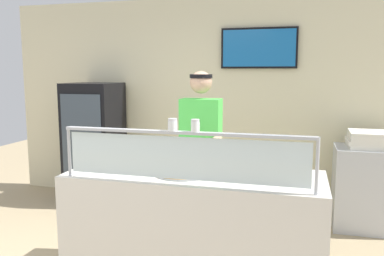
# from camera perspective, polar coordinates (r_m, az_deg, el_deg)

# --- Properties ---
(ground_plane) EXTENTS (12.00, 12.00, 0.00)m
(ground_plane) POSITION_cam_1_polar(r_m,az_deg,el_deg) (4.09, 2.67, -17.35)
(ground_plane) COLOR tan
(ground_plane) RESTS_ON ground
(shop_rear_unit) EXTENTS (6.43, 0.13, 2.70)m
(shop_rear_unit) POSITION_cam_1_polar(r_m,az_deg,el_deg) (5.24, 6.55, 3.73)
(shop_rear_unit) COLOR beige
(shop_rear_unit) RESTS_ON ground
(serving_counter) EXTENTS (2.03, 0.76, 0.95)m
(serving_counter) POSITION_cam_1_polar(r_m,az_deg,el_deg) (3.35, 0.33, -14.43)
(serving_counter) COLOR silver
(serving_counter) RESTS_ON ground
(sneeze_guard) EXTENTS (1.86, 0.06, 0.39)m
(sneeze_guard) POSITION_cam_1_polar(r_m,az_deg,el_deg) (2.84, -1.34, -3.20)
(sneeze_guard) COLOR #B2B5BC
(sneeze_guard) RESTS_ON serving_counter
(pizza_tray) EXTENTS (0.46, 0.46, 0.04)m
(pizza_tray) POSITION_cam_1_polar(r_m,az_deg,el_deg) (3.18, -1.36, -6.28)
(pizza_tray) COLOR #9EA0A8
(pizza_tray) RESTS_ON serving_counter
(pizza_server) EXTENTS (0.14, 0.29, 0.01)m
(pizza_server) POSITION_cam_1_polar(r_m,az_deg,el_deg) (3.17, -2.19, -5.93)
(pizza_server) COLOR #ADAFB7
(pizza_server) RESTS_ON pizza_tray
(parmesan_shaker) EXTENTS (0.07, 0.07, 0.09)m
(parmesan_shaker) POSITION_cam_1_polar(r_m,az_deg,el_deg) (2.83, -2.78, 0.36)
(parmesan_shaker) COLOR white
(parmesan_shaker) RESTS_ON sneeze_guard
(pepper_flake_shaker) EXTENTS (0.06, 0.06, 0.09)m
(pepper_flake_shaker) POSITION_cam_1_polar(r_m,az_deg,el_deg) (2.78, 0.47, 0.24)
(pepper_flake_shaker) COLOR white
(pepper_flake_shaker) RESTS_ON sneeze_guard
(worker_figure) EXTENTS (0.41, 0.50, 1.76)m
(worker_figure) POSITION_cam_1_polar(r_m,az_deg,el_deg) (3.84, 1.31, -3.18)
(worker_figure) COLOR #23232D
(worker_figure) RESTS_ON ground
(drink_fridge) EXTENTS (0.65, 0.65, 1.60)m
(drink_fridge) POSITION_cam_1_polar(r_m,az_deg,el_deg) (5.49, -13.78, -2.12)
(drink_fridge) COLOR black
(drink_fridge) RESTS_ON ground
(prep_shelf) EXTENTS (0.70, 0.55, 0.92)m
(prep_shelf) POSITION_cam_1_polar(r_m,az_deg,el_deg) (4.91, 23.65, -7.89)
(prep_shelf) COLOR #B7BABF
(prep_shelf) RESTS_ON ground
(pizza_box_stack) EXTENTS (0.48, 0.46, 0.18)m
(pizza_box_stack) POSITION_cam_1_polar(r_m,az_deg,el_deg) (4.79, 24.07, -1.53)
(pizza_box_stack) COLOR silver
(pizza_box_stack) RESTS_ON prep_shelf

